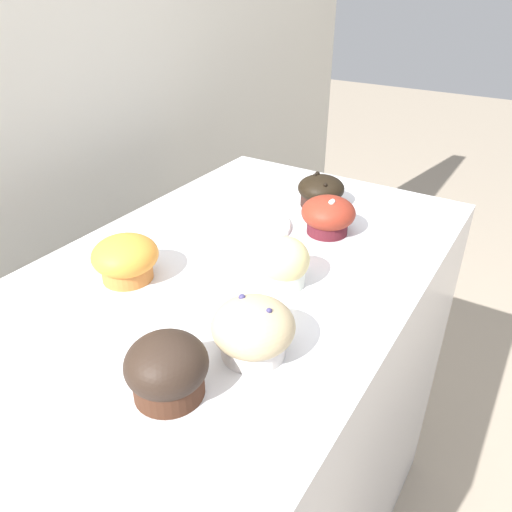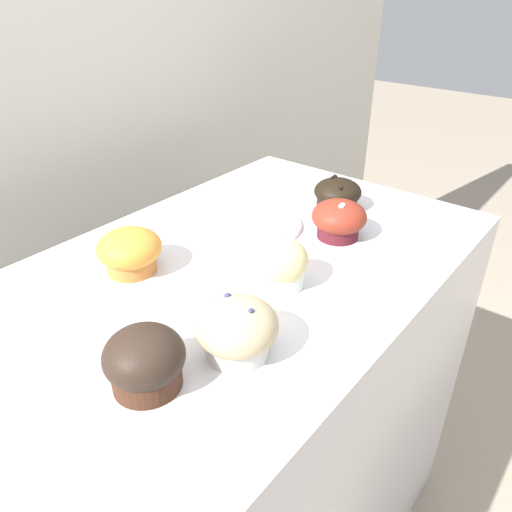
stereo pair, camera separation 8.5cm
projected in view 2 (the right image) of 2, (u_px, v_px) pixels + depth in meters
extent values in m
cube|color=beige|center=(58.00, 182.00, 1.24)|extent=(3.20, 0.10, 1.80)
cube|color=silver|center=(244.00, 427.00, 1.15)|extent=(1.00, 0.64, 0.89)
cylinder|color=white|center=(282.00, 273.00, 0.84)|extent=(0.07, 0.07, 0.05)
ellipsoid|color=#DBC883|center=(283.00, 261.00, 0.83)|extent=(0.09, 0.09, 0.08)
cylinder|color=#321C17|center=(337.00, 200.00, 1.11)|extent=(0.09, 0.09, 0.04)
ellipsoid|color=black|center=(338.00, 192.00, 1.10)|extent=(0.10, 0.10, 0.06)
sphere|color=black|center=(341.00, 189.00, 1.06)|extent=(0.01, 0.01, 0.01)
sphere|color=black|center=(337.00, 177.00, 1.11)|extent=(0.01, 0.01, 0.01)
sphere|color=black|center=(332.00, 178.00, 1.10)|extent=(0.01, 0.01, 0.01)
cylinder|color=silver|center=(237.00, 339.00, 0.69)|extent=(0.09, 0.09, 0.05)
ellipsoid|color=tan|center=(237.00, 325.00, 0.68)|extent=(0.12, 0.12, 0.07)
sphere|color=navy|center=(228.00, 296.00, 0.69)|extent=(0.01, 0.01, 0.01)
sphere|color=navy|center=(251.00, 311.00, 0.65)|extent=(0.01, 0.01, 0.01)
cylinder|color=#CB7737|center=(131.00, 259.00, 0.88)|extent=(0.09, 0.09, 0.05)
ellipsoid|color=orange|center=(129.00, 248.00, 0.87)|extent=(0.11, 0.11, 0.06)
cylinder|color=#4F171F|center=(338.00, 227.00, 1.00)|extent=(0.08, 0.08, 0.05)
ellipsoid|color=maroon|center=(339.00, 216.00, 0.98)|extent=(0.11, 0.11, 0.06)
sphere|color=white|center=(343.00, 205.00, 0.96)|extent=(0.01, 0.01, 0.01)
sphere|color=white|center=(341.00, 207.00, 0.95)|extent=(0.01, 0.01, 0.01)
cylinder|color=#432618|center=(146.00, 370.00, 0.64)|extent=(0.09, 0.09, 0.05)
ellipsoid|color=#2D2018|center=(144.00, 356.00, 0.63)|extent=(0.11, 0.11, 0.07)
cylinder|color=white|center=(253.00, 225.00, 1.04)|extent=(0.21, 0.21, 0.01)
torus|color=white|center=(253.00, 224.00, 1.04)|extent=(0.21, 0.21, 0.01)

